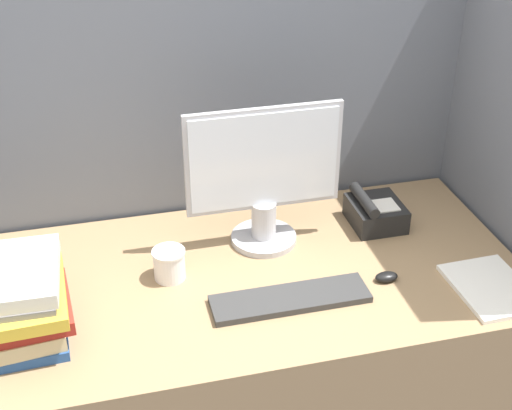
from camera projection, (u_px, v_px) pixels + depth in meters
name	position (u px, v px, depth m)	size (l,w,h in m)	color
cubicle_panel_rear	(212.00, 174.00, 2.42)	(2.07, 0.04, 1.73)	slate
cubicle_panel_right	(507.00, 202.00, 2.26)	(0.04, 0.87, 1.73)	slate
desk	(242.00, 369.00, 2.30)	(1.67, 0.81, 0.75)	#937551
monitor	(264.00, 181.00, 2.15)	(0.48, 0.21, 0.45)	#B7B7BC
keyboard	(290.00, 299.00, 1.99)	(0.45, 0.12, 0.02)	#333333
mouse	(386.00, 277.00, 2.08)	(0.07, 0.04, 0.03)	black
coffee_cup	(169.00, 264.00, 2.07)	(0.10, 0.10, 0.09)	white
book_stack	(26.00, 303.00, 1.83)	(0.23, 0.31, 0.21)	#264C8C
desk_telephone	(375.00, 212.00, 2.32)	(0.16, 0.18, 0.11)	black
paper_pile	(491.00, 288.00, 2.04)	(0.21, 0.27, 0.01)	white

